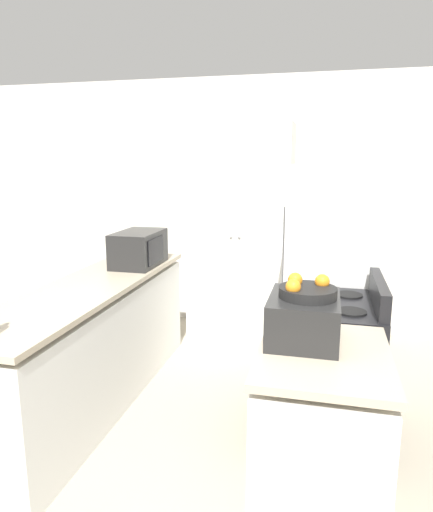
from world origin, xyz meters
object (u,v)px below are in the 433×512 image
at_px(pantry_cabinet, 241,232).
at_px(stove, 325,368).
at_px(microwave, 139,248).
at_px(toaster_oven, 303,318).
at_px(fruit_bowl, 307,290).
at_px(refrigerator, 331,277).

relative_size(pantry_cabinet, stove, 1.99).
distance_m(microwave, toaster_oven, 1.94).
relative_size(stove, microwave, 2.00).
distance_m(pantry_cabinet, microwave, 1.20).
xyz_separation_m(pantry_cabinet, fruit_bowl, (0.76, -2.31, 0.09)).
bearing_deg(microwave, fruit_bowl, -42.81).
height_order(toaster_oven, fruit_bowl, fruit_bowl).
bearing_deg(microwave, pantry_cabinet, 55.60).
distance_m(refrigerator, toaster_oven, 1.44).
distance_m(stove, toaster_oven, 0.86).
distance_m(pantry_cabinet, stove, 1.97).
bearing_deg(refrigerator, toaster_oven, -95.58).
relative_size(refrigerator, toaster_oven, 3.97).
bearing_deg(toaster_oven, fruit_bowl, -20.91).
distance_m(pantry_cabinet, refrigerator, 1.27).
bearing_deg(fruit_bowl, microwave, 137.19).
bearing_deg(pantry_cabinet, toaster_oven, -72.08).
relative_size(toaster_oven, fruit_bowl, 1.58).
bearing_deg(microwave, stove, -23.70).
distance_m(toaster_oven, fruit_bowl, 0.14).
bearing_deg(pantry_cabinet, refrigerator, -45.04).
relative_size(pantry_cabinet, refrigerator, 1.22).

